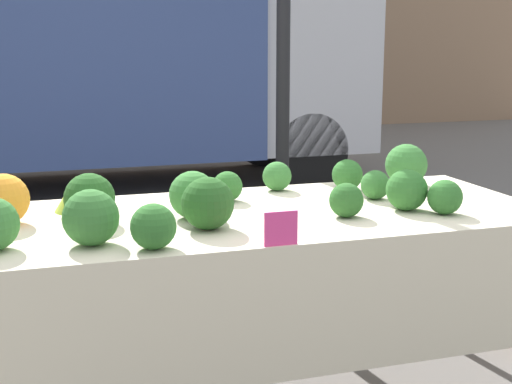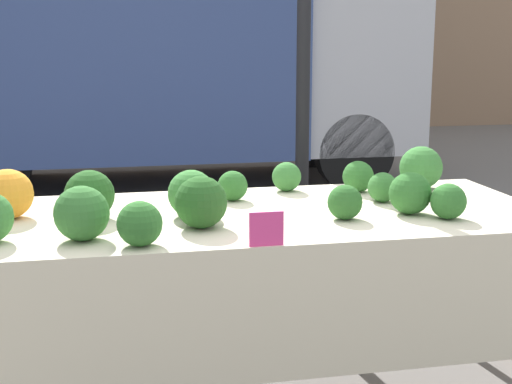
{
  "view_description": "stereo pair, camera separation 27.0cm",
  "coord_description": "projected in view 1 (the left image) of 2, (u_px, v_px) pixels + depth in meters",
  "views": [
    {
      "loc": [
        -0.79,
        -2.53,
        1.44
      ],
      "look_at": [
        0.0,
        0.0,
        0.88
      ],
      "focal_mm": 50.0,
      "sensor_mm": 36.0,
      "label": 1
    },
    {
      "loc": [
        -0.53,
        -2.59,
        1.44
      ],
      "look_at": [
        0.0,
        0.0,
        0.88
      ],
      "focal_mm": 50.0,
      "sensor_mm": 36.0,
      "label": 2
    }
  ],
  "objects": [
    {
      "name": "broccoli_head_11",
      "position": [
        208.0,
        203.0,
        2.46
      ],
      "size": [
        0.18,
        0.18,
        0.18
      ],
      "color": "#23511E",
      "rests_on": "market_table"
    },
    {
      "name": "tent_pole",
      "position": [
        283.0,
        101.0,
        3.63
      ],
      "size": [
        0.07,
        0.07,
        2.28
      ],
      "color": "black",
      "rests_on": "ground_plane"
    },
    {
      "name": "broccoli_head_9",
      "position": [
        406.0,
        165.0,
        3.22
      ],
      "size": [
        0.19,
        0.19,
        0.19
      ],
      "color": "#387533",
      "rests_on": "market_table"
    },
    {
      "name": "market_table",
      "position": [
        261.0,
        239.0,
        2.68
      ],
      "size": [
        2.23,
        0.93,
        0.8
      ],
      "color": "beige",
      "rests_on": "ground_plane"
    },
    {
      "name": "broccoli_head_4",
      "position": [
        227.0,
        186.0,
        2.9
      ],
      "size": [
        0.12,
        0.12,
        0.12
      ],
      "color": "#2D6628",
      "rests_on": "market_table"
    },
    {
      "name": "broccoli_head_2",
      "position": [
        193.0,
        195.0,
        2.62
      ],
      "size": [
        0.18,
        0.18,
        0.18
      ],
      "color": "#387533",
      "rests_on": "market_table"
    },
    {
      "name": "parked_truck",
      "position": [
        99.0,
        46.0,
        6.94
      ],
      "size": [
        4.98,
        1.82,
        2.62
      ],
      "color": "#384C84",
      "rests_on": "ground_plane"
    },
    {
      "name": "broccoli_head_13",
      "position": [
        153.0,
        227.0,
        2.23
      ],
      "size": [
        0.15,
        0.15,
        0.15
      ],
      "color": "#2D6628",
      "rests_on": "market_table"
    },
    {
      "name": "romanesco_head",
      "position": [
        76.0,
        194.0,
        2.73
      ],
      "size": [
        0.17,
        0.17,
        0.14
      ],
      "color": "#93B238",
      "rests_on": "market_table"
    },
    {
      "name": "broccoli_head_6",
      "position": [
        445.0,
        197.0,
        2.68
      ],
      "size": [
        0.13,
        0.13,
        0.13
      ],
      "color": "#2D6628",
      "rests_on": "market_table"
    },
    {
      "name": "broccoli_head_8",
      "position": [
        89.0,
        199.0,
        2.54
      ],
      "size": [
        0.18,
        0.18,
        0.18
      ],
      "color": "#23511E",
      "rests_on": "market_table"
    },
    {
      "name": "broccoli_head_3",
      "position": [
        277.0,
        176.0,
        3.11
      ],
      "size": [
        0.13,
        0.13,
        0.13
      ],
      "color": "#387533",
      "rests_on": "market_table"
    },
    {
      "name": "broccoli_head_5",
      "position": [
        347.0,
        175.0,
        3.13
      ],
      "size": [
        0.14,
        0.14,
        0.14
      ],
      "color": "#2D6628",
      "rests_on": "market_table"
    },
    {
      "name": "broccoli_head_1",
      "position": [
        375.0,
        185.0,
        2.94
      ],
      "size": [
        0.12,
        0.12,
        0.12
      ],
      "color": "#336B2D",
      "rests_on": "market_table"
    },
    {
      "name": "broccoli_head_0",
      "position": [
        407.0,
        190.0,
        2.74
      ],
      "size": [
        0.16,
        0.16,
        0.16
      ],
      "color": "#2D6628",
      "rests_on": "market_table"
    },
    {
      "name": "broccoli_head_10",
      "position": [
        346.0,
        200.0,
        2.64
      ],
      "size": [
        0.13,
        0.13,
        0.13
      ],
      "color": "#285B23",
      "rests_on": "market_table"
    },
    {
      "name": "price_sign",
      "position": [
        281.0,
        229.0,
        2.27
      ],
      "size": [
        0.11,
        0.01,
        0.11
      ],
      "color": "#E53D84",
      "rests_on": "market_table"
    },
    {
      "name": "broccoli_head_7",
      "position": [
        91.0,
        218.0,
        2.27
      ],
      "size": [
        0.18,
        0.18,
        0.18
      ],
      "color": "#336B2D",
      "rests_on": "market_table"
    },
    {
      "name": "orange_cauliflower",
      "position": [
        3.0,
        199.0,
        2.52
      ],
      "size": [
        0.18,
        0.18,
        0.18
      ],
      "color": "orange",
      "rests_on": "market_table"
    }
  ]
}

